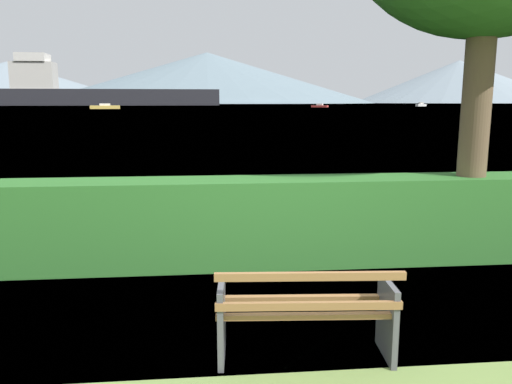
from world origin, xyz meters
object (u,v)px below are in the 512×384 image
sailboat_mid (320,106)px  cargo_ship_large (91,91)px  tender_far (105,107)px  park_bench (305,313)px  fishing_boat_near (421,105)px

sailboat_mid → cargo_ship_large: bearing=137.7°
cargo_ship_large → tender_far: (29.04, -116.63, -6.46)m
cargo_ship_large → tender_far: cargo_ship_large is taller
park_bench → sailboat_mid: (38.78, 172.63, 0.05)m
cargo_ship_large → tender_far: bearing=-76.0°
sailboat_mid → tender_far: 74.03m
park_bench → fishing_boat_near: fishing_boat_near is taller
park_bench → tender_far: (-29.74, 144.63, 0.16)m
cargo_ship_large → sailboat_mid: 131.96m
fishing_boat_near → tender_far: (-118.01, -56.76, -0.06)m
park_bench → sailboat_mid: 176.93m
park_bench → cargo_ship_large: cargo_ship_large is taller
park_bench → sailboat_mid: size_ratio=0.26×
sailboat_mid → fishing_boat_near: bearing=30.2°
sailboat_mid → park_bench: bearing=-102.7°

